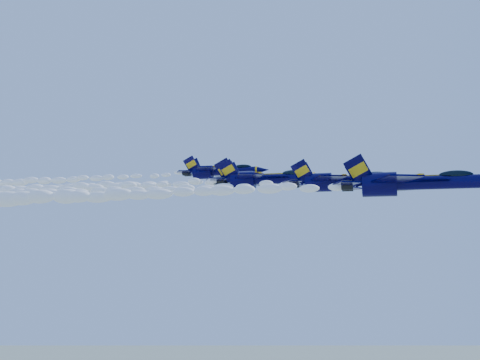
% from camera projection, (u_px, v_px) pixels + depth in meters
% --- Properties ---
extents(jet_lead, '(18.37, 15.07, 6.83)m').
position_uv_depth(jet_lead, '(412.00, 182.00, 68.50)').
color(jet_lead, '#040031').
extents(smoke_trail_jet_lead, '(60.39, 2.49, 2.24)m').
position_uv_depth(smoke_trail_jet_lead, '(107.00, 195.00, 77.57)').
color(smoke_trail_jet_lead, white).
extents(jet_second, '(16.26, 13.34, 6.04)m').
position_uv_depth(jet_second, '(343.00, 181.00, 79.05)').
color(jet_second, '#040031').
extents(smoke_trail_jet_second, '(60.39, 2.20, 1.98)m').
position_uv_depth(smoke_trail_jet_second, '(87.00, 192.00, 87.90)').
color(smoke_trail_jet_second, white).
extents(jet_third, '(16.50, 13.54, 6.13)m').
position_uv_depth(jet_third, '(265.00, 179.00, 88.56)').
color(jet_third, '#040031').
extents(smoke_trail_jet_third, '(60.39, 2.23, 2.01)m').
position_uv_depth(smoke_trail_jet_third, '(40.00, 189.00, 97.44)').
color(smoke_trail_jet_third, white).
extents(jet_fourth, '(19.13, 15.69, 7.11)m').
position_uv_depth(jet_fourth, '(264.00, 179.00, 97.36)').
color(jet_fourth, '#040031').
extents(smoke_trail_jet_fourth, '(60.39, 2.59, 2.33)m').
position_uv_depth(smoke_trail_jet_fourth, '(52.00, 189.00, 106.50)').
color(smoke_trail_jet_fourth, white).
extents(jet_fifth, '(15.79, 12.95, 5.87)m').
position_uv_depth(jet_fifth, '(220.00, 171.00, 107.42)').
color(jet_fifth, '#040031').
extents(smoke_trail_jet_fifth, '(60.39, 2.14, 1.92)m').
position_uv_depth(smoke_trail_jet_fifth, '(37.00, 180.00, 116.23)').
color(smoke_trail_jet_fifth, white).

